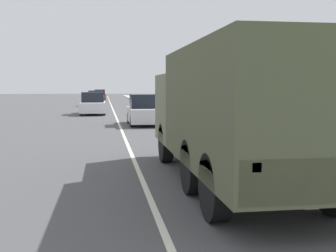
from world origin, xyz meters
name	(u,v)px	position (x,y,z in m)	size (l,w,h in m)	color
ground_plane	(113,109)	(0.00, 40.00, 0.00)	(180.00, 180.00, 0.00)	#4C4C4F
lane_centre_stripe	(113,109)	(0.00, 40.00, 0.00)	(0.12, 120.00, 0.00)	silver
sidewalk_right	(161,108)	(4.50, 40.00, 0.06)	(1.80, 120.00, 0.12)	beige
grass_strip_right	(206,108)	(8.90, 40.00, 0.01)	(7.00, 120.00, 0.02)	#56843D
military_truck	(233,110)	(1.88, 9.00, 1.61)	(2.32, 7.91, 2.88)	#606647
car_nearest_ahead	(145,111)	(1.44, 23.62, 0.75)	(1.84, 4.10, 1.69)	silver
car_second_ahead	(93,104)	(-1.66, 33.21, 0.75)	(1.86, 4.63, 1.69)	silver
car_third_ahead	(96,99)	(-1.71, 47.55, 0.75)	(1.72, 4.15, 1.69)	#B7BABF
car_fourth_ahead	(98,97)	(-1.66, 58.46, 0.70)	(1.85, 4.49, 1.55)	#336B3D
car_farthest_ahead	(100,95)	(-1.48, 71.74, 0.74)	(1.91, 4.60, 1.65)	maroon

